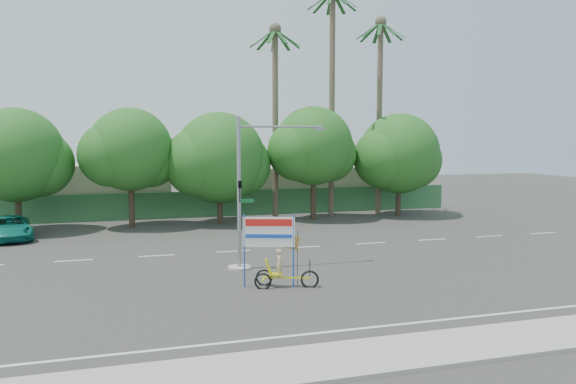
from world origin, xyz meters
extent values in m
plane|color=#33302D|center=(0.00, 0.00, 0.00)|extent=(120.00, 120.00, 0.00)
cube|color=gray|center=(0.00, -7.50, 0.06)|extent=(50.00, 2.40, 0.12)
cube|color=#336B3D|center=(0.00, 21.50, 1.00)|extent=(38.00, 0.08, 2.00)
cube|color=beige|center=(-10.00, 26.00, 2.00)|extent=(12.00, 8.00, 4.00)
cube|color=beige|center=(8.00, 26.00, 1.80)|extent=(14.00, 8.00, 3.60)
cylinder|color=#473828|center=(-14.00, 18.00, 1.76)|extent=(0.40, 0.40, 3.52)
sphere|color=#1A581A|center=(-14.00, 18.00, 4.96)|extent=(6.00, 6.00, 6.00)
sphere|color=#1A581A|center=(-12.65, 18.30, 4.40)|extent=(4.32, 4.32, 4.32)
cylinder|color=#473828|center=(-7.00, 18.00, 1.87)|extent=(0.40, 0.40, 3.74)
sphere|color=#1A581A|center=(-7.00, 18.00, 5.27)|extent=(5.60, 5.60, 5.60)
sphere|color=#1A581A|center=(-5.74, 18.30, 4.68)|extent=(4.03, 4.03, 4.03)
sphere|color=#1A581A|center=(-8.26, 17.75, 4.93)|extent=(4.26, 4.26, 4.26)
cylinder|color=#473828|center=(-1.00, 18.00, 1.65)|extent=(0.40, 0.40, 3.30)
sphere|color=#1A581A|center=(-1.00, 18.00, 4.65)|extent=(6.40, 6.40, 6.40)
sphere|color=#1A581A|center=(0.44, 18.30, 4.12)|extent=(4.61, 4.61, 4.61)
sphere|color=#1A581A|center=(-2.44, 17.75, 4.35)|extent=(4.86, 4.86, 4.86)
cylinder|color=#473828|center=(6.00, 18.00, 1.94)|extent=(0.40, 0.40, 3.87)
sphere|color=#1A581A|center=(6.00, 18.00, 5.46)|extent=(5.80, 5.80, 5.80)
sphere|color=#1A581A|center=(7.30, 18.30, 4.84)|extent=(4.18, 4.18, 4.18)
sphere|color=#1A581A|center=(4.70, 17.75, 5.10)|extent=(4.41, 4.41, 4.41)
cylinder|color=#473828|center=(13.00, 18.00, 1.72)|extent=(0.40, 0.40, 3.43)
sphere|color=#1A581A|center=(13.00, 18.00, 4.84)|extent=(6.20, 6.20, 6.20)
sphere|color=#1A581A|center=(14.39, 18.30, 4.29)|extent=(4.46, 4.46, 4.46)
sphere|color=#1A581A|center=(11.61, 17.75, 4.52)|extent=(4.71, 4.71, 4.71)
cylinder|color=#70604C|center=(8.00, 19.50, 8.50)|extent=(0.44, 0.44, 17.00)
cube|color=#1C4C21|center=(8.94, 19.50, 16.34)|extent=(1.91, 0.28, 1.36)
cube|color=#1C4C21|center=(8.72, 20.11, 16.34)|extent=(1.65, 1.44, 1.36)
cube|color=#1C4C21|center=(8.16, 20.43, 16.34)|extent=(0.61, 1.93, 1.36)
cube|color=#1C4C21|center=(7.53, 20.32, 16.34)|extent=(1.20, 1.80, 1.36)
cube|color=#1C4C21|center=(7.11, 19.82, 16.34)|extent=(1.89, 0.92, 1.36)
cylinder|color=#70604C|center=(12.00, 19.50, 7.50)|extent=(0.44, 0.44, 15.00)
sphere|color=#70604C|center=(12.00, 19.50, 15.00)|extent=(0.90, 0.90, 0.90)
cube|color=#1C4C21|center=(12.94, 19.50, 14.34)|extent=(1.91, 0.28, 1.36)
cube|color=#1C4C21|center=(12.72, 20.11, 14.34)|extent=(1.65, 1.44, 1.36)
cube|color=#1C4C21|center=(12.16, 20.43, 14.34)|extent=(0.61, 1.93, 1.36)
cube|color=#1C4C21|center=(11.53, 20.32, 14.34)|extent=(1.20, 1.80, 1.36)
cube|color=#1C4C21|center=(11.11, 19.82, 14.34)|extent=(1.89, 0.92, 1.36)
cube|color=#1C4C21|center=(11.11, 19.18, 14.34)|extent=(1.89, 0.92, 1.36)
cube|color=#1C4C21|center=(11.53, 18.68, 14.34)|extent=(1.20, 1.80, 1.36)
cube|color=#1C4C21|center=(12.16, 18.57, 14.34)|extent=(0.61, 1.93, 1.36)
cube|color=#1C4C21|center=(12.72, 18.89, 14.34)|extent=(1.65, 1.44, 1.36)
cylinder|color=#70604C|center=(3.50, 19.50, 7.00)|extent=(0.44, 0.44, 14.00)
sphere|color=#70604C|center=(3.50, 19.50, 14.00)|extent=(0.90, 0.90, 0.90)
cube|color=#1C4C21|center=(4.44, 19.50, 13.34)|extent=(1.91, 0.28, 1.36)
cube|color=#1C4C21|center=(4.22, 20.11, 13.34)|extent=(1.65, 1.44, 1.36)
cube|color=#1C4C21|center=(3.66, 20.43, 13.34)|extent=(0.61, 1.93, 1.36)
cube|color=#1C4C21|center=(3.03, 20.32, 13.34)|extent=(1.20, 1.80, 1.36)
cube|color=#1C4C21|center=(2.61, 19.82, 13.34)|extent=(1.89, 0.92, 1.36)
cube|color=#1C4C21|center=(2.61, 19.18, 13.34)|extent=(1.89, 0.92, 1.36)
cube|color=#1C4C21|center=(3.03, 18.68, 13.34)|extent=(1.20, 1.80, 1.36)
cube|color=#1C4C21|center=(3.66, 18.57, 13.34)|extent=(0.61, 1.93, 1.36)
cube|color=#1C4C21|center=(4.22, 18.89, 13.34)|extent=(1.65, 1.44, 1.36)
cylinder|color=gray|center=(-2.50, 4.00, 0.05)|extent=(1.10, 1.10, 0.10)
cylinder|color=gray|center=(-2.50, 4.00, 3.50)|extent=(0.18, 0.18, 7.00)
cylinder|color=gray|center=(-0.50, 4.00, 6.55)|extent=(4.00, 0.10, 0.10)
cube|color=gray|center=(1.40, 4.00, 6.45)|extent=(0.55, 0.20, 0.12)
imported|color=black|center=(-2.50, 3.78, 3.60)|extent=(0.16, 0.20, 1.00)
cube|color=#14662D|center=(-2.15, 4.00, 3.15)|extent=(0.70, 0.04, 0.18)
torus|color=black|center=(-0.46, -0.06, 0.33)|extent=(0.74, 0.32, 0.75)
torus|color=black|center=(-2.13, 0.84, 0.31)|extent=(0.69, 0.30, 0.70)
torus|color=black|center=(-2.33, 0.26, 0.31)|extent=(0.69, 0.30, 0.70)
cube|color=yellow|center=(-1.35, 0.25, 0.40)|extent=(1.80, 0.67, 0.07)
cube|color=yellow|center=(-2.23, 0.55, 0.33)|extent=(0.28, 0.65, 0.06)
cube|color=yellow|center=(-1.76, 0.39, 0.55)|extent=(0.67, 0.62, 0.07)
cube|color=yellow|center=(-2.04, 0.48, 0.86)|extent=(0.39, 0.52, 0.60)
cylinder|color=black|center=(-0.46, -0.06, 0.77)|extent=(0.04, 0.04, 0.61)
cube|color=black|center=(-0.46, -0.06, 1.07)|extent=(0.20, 0.48, 0.04)
imported|color=#CCB284|center=(-1.61, 0.33, 0.97)|extent=(0.41, 0.50, 1.19)
cylinder|color=blue|center=(-2.96, 0.80, 1.49)|extent=(0.08, 0.08, 2.98)
cylinder|color=blue|center=(-1.08, 0.16, 1.49)|extent=(0.08, 0.08, 2.98)
cube|color=white|center=(-2.02, 0.48, 2.26)|extent=(2.00, 0.73, 1.21)
cube|color=red|center=(-2.04, 0.44, 2.65)|extent=(1.78, 0.62, 0.29)
cube|color=blue|center=(-2.04, 0.44, 2.10)|extent=(1.78, 0.62, 0.15)
cylinder|color=black|center=(-0.93, 0.10, 1.16)|extent=(0.03, 0.03, 2.32)
cube|color=red|center=(-1.29, 0.23, 1.87)|extent=(0.93, 0.34, 0.72)
imported|color=#107669|center=(-14.07, 15.36, 0.69)|extent=(3.25, 5.36, 1.39)
camera|label=1|loc=(-7.68, -21.08, 6.02)|focal=35.00mm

